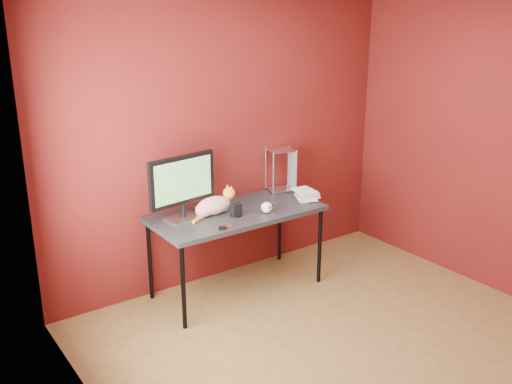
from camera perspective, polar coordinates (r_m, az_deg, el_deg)
room at (r=3.79m, az=11.41°, el=2.70°), size 3.52×3.52×2.61m
desk at (r=4.93m, az=-1.92°, el=-2.48°), size 1.50×0.70×0.75m
monitor at (r=4.66m, az=-7.38°, el=0.75°), size 0.63×0.24×0.54m
cat at (r=4.83m, az=-4.23°, el=-1.33°), size 0.48×0.21×0.23m
skull_mug at (r=4.85m, az=1.09°, el=-1.55°), size 0.10×0.11×0.09m
speaker at (r=4.78m, az=-2.00°, el=-1.84°), size 0.10×0.10×0.11m
book_stack at (r=5.10m, az=4.21°, el=4.24°), size 0.26×0.28×0.93m
wire_rack at (r=5.42m, az=2.51°, el=2.22°), size 0.28×0.25×0.41m
pocket_knife at (r=4.54m, az=-2.88°, el=-3.56°), size 0.07×0.03×0.01m
black_gadget at (r=4.51m, az=-3.40°, el=-3.61°), size 0.07×0.05×0.03m
washer at (r=4.84m, az=1.67°, el=-2.19°), size 0.05×0.05×0.00m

